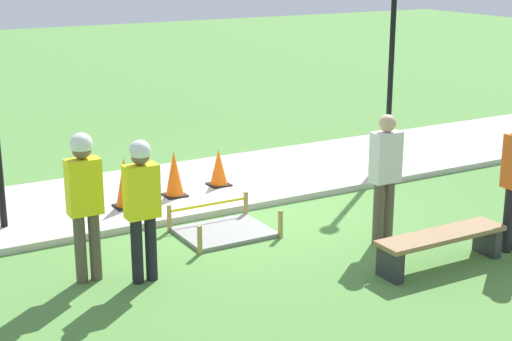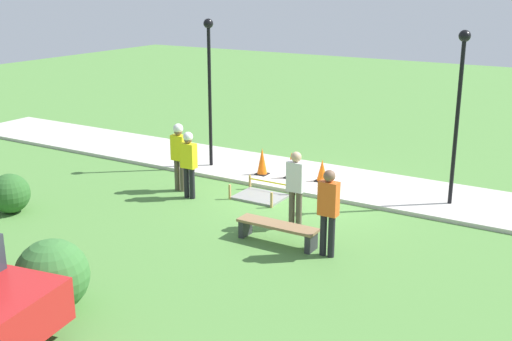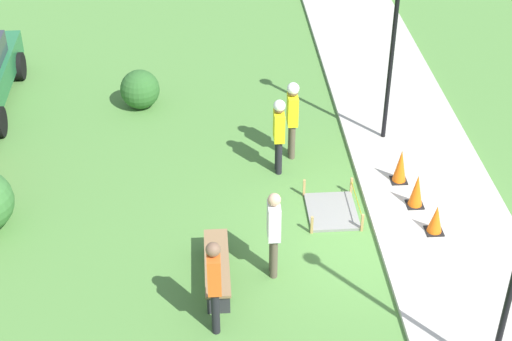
{
  "view_description": "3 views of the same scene",
  "coord_description": "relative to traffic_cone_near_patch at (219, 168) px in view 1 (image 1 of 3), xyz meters",
  "views": [
    {
      "loc": [
        5.66,
        9.94,
        3.89
      ],
      "look_at": [
        0.84,
        1.52,
        1.12
      ],
      "focal_mm": 55.0,
      "sensor_mm": 36.0,
      "label": 1
    },
    {
      "loc": [
        -7.17,
        14.27,
        5.43
      ],
      "look_at": [
        0.57,
        1.5,
        0.99
      ],
      "focal_mm": 45.0,
      "sensor_mm": 36.0,
      "label": 2
    },
    {
      "loc": [
        -11.58,
        3.15,
        9.64
      ],
      "look_at": [
        1.27,
        2.24,
        0.85
      ],
      "focal_mm": 55.0,
      "sensor_mm": 36.0,
      "label": 3
    }
  ],
  "objects": [
    {
      "name": "lamppost_far",
      "position": [
        -3.52,
        0.01,
        2.44
      ],
      "size": [
        0.28,
        0.28,
        4.24
      ],
      "color": "black",
      "rests_on": "sidewalk"
    },
    {
      "name": "worker_supervisor",
      "position": [
        3.03,
        2.46,
        0.71
      ],
      "size": [
        0.4,
        0.27,
        1.84
      ],
      "color": "brown",
      "rests_on": "ground_plane"
    },
    {
      "name": "traffic_cone_near_patch",
      "position": [
        0.0,
        0.0,
        0.0
      ],
      "size": [
        0.34,
        0.34,
        0.61
      ],
      "color": "black",
      "rests_on": "sidewalk"
    },
    {
      "name": "traffic_cone_sidewalk_edge",
      "position": [
        1.74,
        0.3,
        0.08
      ],
      "size": [
        0.34,
        0.34,
        0.77
      ],
      "color": "black",
      "rests_on": "sidewalk"
    },
    {
      "name": "sidewalk",
      "position": [
        -0.03,
        -0.27,
        -0.35
      ],
      "size": [
        28.0,
        2.81,
        0.1
      ],
      "color": "#BCB7AD",
      "rests_on": "ground_plane"
    },
    {
      "name": "traffic_cone_far_patch",
      "position": [
        0.87,
        0.17,
        0.06
      ],
      "size": [
        0.34,
        0.34,
        0.73
      ],
      "color": "black",
      "rests_on": "sidewalk"
    },
    {
      "name": "worker_assistant",
      "position": [
        2.44,
        2.81,
        0.64
      ],
      "size": [
        0.4,
        0.25,
        1.76
      ],
      "color": "black",
      "rests_on": "ground_plane"
    },
    {
      "name": "bystander_in_gray_shirt",
      "position": [
        -0.86,
        3.21,
        0.62
      ],
      "size": [
        0.4,
        0.23,
        1.78
      ],
      "color": "brown",
      "rests_on": "ground_plane"
    },
    {
      "name": "wet_concrete_patch",
      "position": [
        0.87,
        1.86,
        -0.36
      ],
      "size": [
        1.29,
        1.04,
        0.39
      ],
      "color": "gray",
      "rests_on": "ground_plane"
    },
    {
      "name": "ground_plane",
      "position": [
        -0.03,
        1.13,
        -0.4
      ],
      "size": [
        60.0,
        60.0,
        0.0
      ],
      "primitive_type": "plane",
      "color": "#51843D"
    },
    {
      "name": "park_bench",
      "position": [
        -0.97,
        4.23,
        -0.08
      ],
      "size": [
        1.82,
        0.44,
        0.44
      ],
      "color": "#2D2D33",
      "rests_on": "ground_plane"
    }
  ]
}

